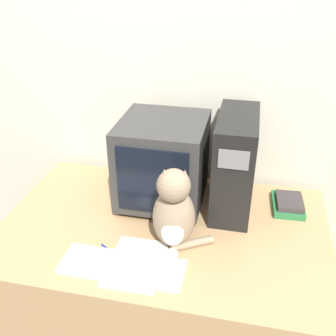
{
  "coord_description": "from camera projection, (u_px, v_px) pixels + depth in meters",
  "views": [
    {
      "loc": [
        0.32,
        -0.92,
        1.83
      ],
      "look_at": [
        0.01,
        0.5,
        1.02
      ],
      "focal_mm": 42.0,
      "sensor_mm": 36.0,
      "label": 1
    }
  ],
  "objects": [
    {
      "name": "pen",
      "position": [
        112.0,
        252.0,
        1.59
      ],
      "size": [
        0.12,
        0.08,
        0.01
      ],
      "color": "navy",
      "rests_on": "desk"
    },
    {
      "name": "desk",
      "position": [
        164.0,
        286.0,
        1.94
      ],
      "size": [
        1.45,
        0.91,
        0.75
      ],
      "color": "tan",
      "rests_on": "ground_plane"
    },
    {
      "name": "wall_back",
      "position": [
        186.0,
        82.0,
        1.96
      ],
      "size": [
        7.0,
        0.05,
        2.5
      ],
      "color": "beige",
      "rests_on": "ground_plane"
    },
    {
      "name": "computer_tower",
      "position": [
        235.0,
        163.0,
        1.79
      ],
      "size": [
        0.17,
        0.42,
        0.46
      ],
      "color": "black",
      "rests_on": "desk"
    },
    {
      "name": "book_stack",
      "position": [
        288.0,
        204.0,
        1.86
      ],
      "size": [
        0.15,
        0.21,
        0.06
      ],
      "color": "#28703D",
      "rests_on": "desk"
    },
    {
      "name": "paper_sheet",
      "position": [
        136.0,
        263.0,
        1.54
      ],
      "size": [
        0.21,
        0.3,
        0.0
      ],
      "color": "white",
      "rests_on": "desk"
    },
    {
      "name": "crt_monitor",
      "position": [
        163.0,
        161.0,
        1.83
      ],
      "size": [
        0.39,
        0.41,
        0.41
      ],
      "color": "#333333",
      "rests_on": "desk"
    },
    {
      "name": "cat",
      "position": [
        174.0,
        213.0,
        1.56
      ],
      "size": [
        0.26,
        0.23,
        0.37
      ],
      "rotation": [
        0.0,
        0.0,
        0.13
      ],
      "color": "gray",
      "rests_on": "desk"
    },
    {
      "name": "keyboard",
      "position": [
        122.0,
        266.0,
        1.51
      ],
      "size": [
        0.48,
        0.16,
        0.02
      ],
      "color": "silver",
      "rests_on": "desk"
    }
  ]
}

